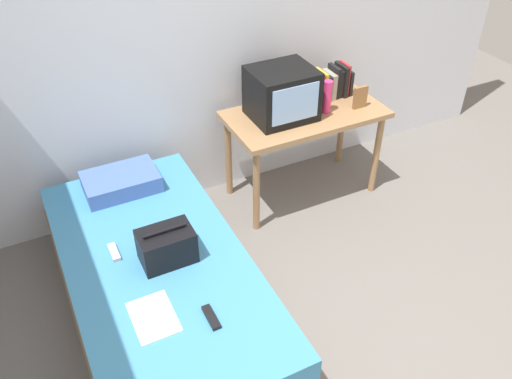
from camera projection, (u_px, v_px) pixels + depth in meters
name	position (u px, v px, depth m)	size (l,w,h in m)	color
ground_plane	(359.00, 370.00, 2.99)	(8.00, 8.00, 0.00)	slate
wall_back	(210.00, 28.00, 3.62)	(5.20, 0.10, 2.60)	silver
bed	(161.00, 291.00, 3.13)	(1.00, 2.00, 0.50)	#9E754C
desk	(305.00, 123.00, 3.92)	(1.16, 0.60, 0.73)	#9E754C
tv	(282.00, 94.00, 3.70)	(0.44, 0.39, 0.36)	black
water_bottle	(327.00, 97.00, 3.79)	(0.07, 0.07, 0.24)	#E53372
book_row	(332.00, 83.00, 4.00)	(0.28, 0.17, 0.25)	#B72D33
picture_frame	(360.00, 97.00, 3.86)	(0.11, 0.02, 0.17)	olive
pillow	(121.00, 182.00, 3.46)	(0.48, 0.31, 0.12)	#4766AD
handbag	(167.00, 246.00, 2.92)	(0.30, 0.20, 0.23)	black
magazine	(154.00, 317.00, 2.65)	(0.21, 0.29, 0.01)	white
remote_dark	(211.00, 317.00, 2.64)	(0.04, 0.16, 0.02)	black
remote_silver	(114.00, 252.00, 3.01)	(0.04, 0.14, 0.02)	#B7B7BC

